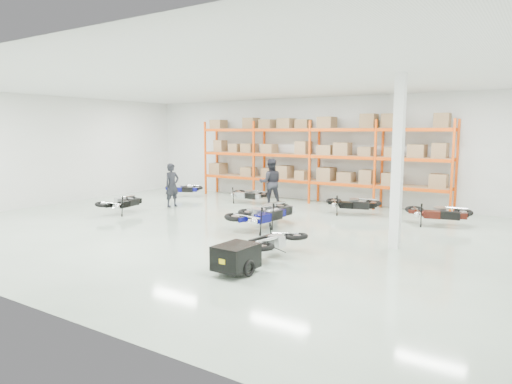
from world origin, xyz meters
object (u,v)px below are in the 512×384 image
Objects in this scene: moto_blue_centre at (259,211)px; moto_back_b at (248,192)px; moto_back_d at (438,209)px; moto_silver_left at (271,207)px; moto_black_far_left at (122,200)px; moto_touring_right at (274,237)px; person_left at (172,185)px; person_back at (271,183)px; trailer at (236,257)px; moto_back_a at (183,186)px; moto_back_c at (353,200)px.

moto_blue_centre is 5.33m from moto_back_b.
moto_silver_left is at bearing 111.13° from moto_back_d.
moto_black_far_left reaches higher than moto_touring_right.
moto_silver_left is 5.43m from moto_back_d.
person_back is (3.30, 2.26, 0.09)m from person_left.
moto_back_a is (-8.89, 8.22, 0.11)m from trailer.
moto_blue_centre is 1.10× the size of moto_back_d.
trailer is 0.87× the size of moto_back_c.
moto_black_far_left is 1.06× the size of moto_back_b.
moto_blue_centre reaches higher than trailer.
moto_back_a is (-8.89, 6.62, -0.03)m from moto_touring_right.
person_left is (-7.29, 4.22, 0.38)m from moto_touring_right.
moto_silver_left is 1.00× the size of person_back.
person_back reaches higher than person_left.
moto_back_a is 0.90× the size of moto_back_c.
moto_back_a is at bearing -22.56° from moto_blue_centre.
moto_silver_left is at bearing -174.37° from moto_black_far_left.
person_back is (-1.97, 3.27, 0.38)m from moto_silver_left.
moto_back_a is (-6.98, 4.26, -0.12)m from moto_blue_centre.
moto_touring_right is 6.47m from moto_back_c.
moto_touring_right is 1.05× the size of moto_back_a.
person_back is (-6.58, 0.41, 0.43)m from moto_back_d.
moto_silver_left is at bearing -73.91° from moto_blue_centre.
moto_blue_centre reaches higher than moto_black_far_left.
person_left is at bearing 95.22° from moto_back_c.
person_left is (1.60, -2.40, 0.40)m from moto_back_a.
moto_silver_left is 5.88m from moto_black_far_left.
moto_black_far_left is at bearing 14.96° from person_back.
trailer is at bearing -142.59° from moto_back_b.
moto_blue_centre reaches higher than moto_touring_right.
moto_touring_right is 0.94× the size of person_left.
moto_back_c reaches higher than moto_black_far_left.
moto_back_b is at bearing -43.53° from moto_blue_centre.
person_back is at bearing 119.47° from trailer.
moto_silver_left is 3.80m from moto_touring_right.
moto_blue_centre is at bearing 118.78° from moto_back_d.
moto_blue_centre is 5.84m from moto_back_d.
moto_silver_left reaches higher than trailer.
moto_black_far_left is at bearing 158.17° from trailer.
person_left is (-9.88, -1.85, 0.33)m from moto_back_d.
person_left is at bearing -10.24° from moto_blue_centre.
moto_touring_right is 7.63m from person_back.
moto_silver_left reaches higher than moto_black_far_left.
moto_silver_left is at bearing -140.33° from moto_back_a.
moto_touring_right is (7.78, -2.03, -0.02)m from moto_black_far_left.
moto_back_c is (1.56, 3.24, -0.06)m from moto_silver_left.
moto_back_b is (3.72, -0.04, 0.01)m from moto_back_a.
moto_touring_right is at bearing -136.73° from moto_back_b.
moto_back_a is at bearing 150.41° from moto_touring_right.
person_left reaches higher than moto_silver_left.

